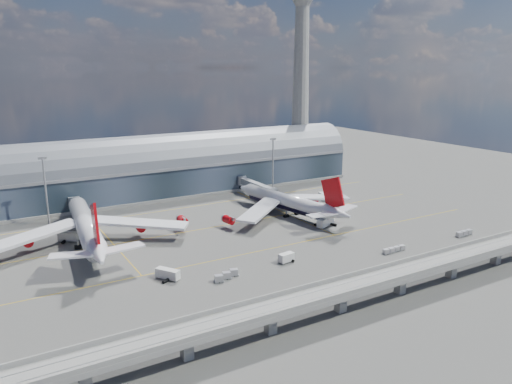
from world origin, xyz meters
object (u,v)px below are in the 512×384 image
service_truck_3 (321,208)px  floodlight_mast_left (46,189)px  service_truck_4 (322,196)px  service_truck_1 (286,258)px  service_truck_5 (68,237)px  service_truck_2 (325,222)px  service_truck_0 (168,274)px  control_tower (301,79)px  floodlight_mast_right (273,164)px  airliner_right (288,202)px  airliner_left (87,227)px  cargo_train_0 (227,275)px  cargo_train_2 (464,233)px  cargo_train_1 (394,250)px

service_truck_3 → floodlight_mast_left: bearing=-176.3°
service_truck_4 → service_truck_1: bearing=-123.3°
service_truck_5 → service_truck_2: bearing=-78.1°
service_truck_0 → service_truck_5: size_ratio=1.04×
control_tower → service_truck_1: control_tower is taller
floodlight_mast_right → service_truck_3: (-1.20, -38.93, -12.13)m
service_truck_1 → service_truck_4: size_ratio=0.98×
floodlight_mast_right → service_truck_5: floodlight_mast_right is taller
airliner_right → service_truck_5: size_ratio=9.14×
airliner_left → control_tower: bearing=31.0°
floodlight_mast_right → service_truck_4: floodlight_mast_right is taller
service_truck_1 → service_truck_5: service_truck_5 is taller
floodlight_mast_left → service_truck_5: bearing=-83.7°
cargo_train_0 → cargo_train_2: bearing=-79.8°
control_tower → service_truck_4: bearing=-114.3°
service_truck_1 → service_truck_4: bearing=-53.2°
floodlight_mast_right → service_truck_2: (-11.48, -55.00, -11.93)m
floodlight_mast_left → airliner_left: size_ratio=0.35×
airliner_left → airliner_right: bearing=3.1°
cargo_train_0 → cargo_train_2: 89.40m
airliner_right → cargo_train_1: (5.90, -51.86, -4.41)m
airliner_right → service_truck_4: size_ratio=12.11×
service_truck_0 → cargo_train_2: 104.62m
airliner_left → cargo_train_0: airliner_left is taller
control_tower → service_truck_3: control_tower is taller
service_truck_0 → service_truck_2: (67.88, 15.83, 0.19)m
cargo_train_0 → service_truck_0: bearing=76.3°
control_tower → service_truck_4: size_ratio=19.78×
airliner_right → service_truck_0: bearing=-160.6°
cargo_train_0 → cargo_train_1: 56.54m
airliner_right → cargo_train_1: airliner_right is taller
airliner_right → service_truck_0: (-64.23, -35.22, -3.69)m
floodlight_mast_left → service_truck_2: (88.52, -55.00, -11.93)m
floodlight_mast_right → control_tower: bearing=38.7°
service_truck_0 → service_truck_1: 36.09m
control_tower → airliner_right: control_tower is taller
service_truck_3 → airliner_right: bearing=-168.2°
airliner_right → service_truck_3: size_ratio=9.68×
service_truck_4 → floodlight_mast_left: bearing=-179.0°
service_truck_0 → service_truck_2: size_ratio=0.77×
airliner_left → cargo_train_2: airliner_left is taller
service_truck_3 → cargo_train_1: (-8.03, -48.53, -0.72)m
service_truck_0 → cargo_train_1: service_truck_0 is taller
floodlight_mast_right → floodlight_mast_left: bearing=180.0°
floodlight_mast_left → airliner_right: 92.42m
control_tower → service_truck_0: bearing=-139.2°
control_tower → floodlight_mast_right: bearing=-141.3°
control_tower → service_truck_5: control_tower is taller
airliner_right → service_truck_0: airliner_right is taller
service_truck_3 → service_truck_5: service_truck_5 is taller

